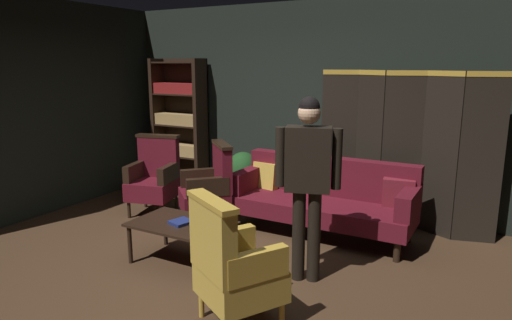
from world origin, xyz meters
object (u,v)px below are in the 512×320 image
(coffee_table, at_px, (182,227))
(armchair_gilt_accent, at_px, (233,266))
(armchair_wing_left, at_px, (154,177))
(book_navy_cloth, at_px, (181,222))
(bookshelf, at_px, (180,123))
(velvet_couch, at_px, (324,196))
(folding_screen, at_px, (403,148))
(armchair_wing_right, at_px, (209,188))
(potted_plant, at_px, (243,175))
(standing_figure, at_px, (308,173))

(coffee_table, bearing_deg, armchair_gilt_accent, -34.03)
(armchair_wing_left, height_order, book_navy_cloth, armchair_wing_left)
(armchair_wing_left, bearing_deg, book_navy_cloth, -39.76)
(bookshelf, height_order, book_navy_cloth, bookshelf)
(velvet_couch, distance_m, coffee_table, 1.75)
(bookshelf, distance_m, armchair_gilt_accent, 4.09)
(folding_screen, bearing_deg, coffee_table, -128.32)
(coffee_table, xyz_separation_m, armchair_wing_right, (-0.35, 0.99, 0.12))
(armchair_wing_left, relative_size, potted_plant, 1.36)
(velvet_couch, height_order, standing_figure, standing_figure)
(folding_screen, distance_m, bookshelf, 3.44)
(armchair_wing_right, distance_m, potted_plant, 0.96)
(folding_screen, distance_m, coffee_table, 2.78)
(armchair_gilt_accent, xyz_separation_m, armchair_wing_right, (-1.40, 1.70, 0.00))
(armchair_gilt_accent, distance_m, potted_plant, 3.04)
(folding_screen, height_order, armchair_wing_left, folding_screen)
(armchair_gilt_accent, bearing_deg, armchair_wing_left, 142.84)
(coffee_table, height_order, potted_plant, potted_plant)
(standing_figure, bearing_deg, bookshelf, 146.88)
(velvet_couch, xyz_separation_m, armchair_wing_right, (-1.30, -0.48, 0.04))
(armchair_wing_right, bearing_deg, armchair_gilt_accent, -50.56)
(armchair_wing_right, bearing_deg, bookshelf, 138.90)
(folding_screen, distance_m, armchair_wing_left, 3.21)
(velvet_couch, height_order, potted_plant, velvet_couch)
(armchair_wing_right, xyz_separation_m, standing_figure, (1.58, -0.72, 0.54))
(armchair_wing_left, distance_m, potted_plant, 1.23)
(velvet_couch, distance_m, armchair_gilt_accent, 2.18)
(bookshelf, xyz_separation_m, potted_plant, (1.31, -0.27, -0.62))
(bookshelf, height_order, armchair_wing_left, bookshelf)
(armchair_gilt_accent, height_order, book_navy_cloth, armchair_gilt_accent)
(armchair_wing_left, bearing_deg, coffee_table, -39.47)
(book_navy_cloth, bearing_deg, potted_plant, 103.01)
(velvet_couch, relative_size, armchair_gilt_accent, 2.04)
(bookshelf, relative_size, armchair_wing_right, 1.97)
(bookshelf, distance_m, standing_figure, 3.57)
(armchair_gilt_accent, distance_m, armchair_wing_right, 2.20)
(coffee_table, bearing_deg, book_navy_cloth, -64.07)
(folding_screen, xyz_separation_m, armchair_wing_right, (-2.03, -1.13, -0.50))
(armchair_wing_left, bearing_deg, armchair_gilt_accent, -37.16)
(bookshelf, distance_m, velvet_couch, 2.87)
(armchair_gilt_accent, xyz_separation_m, standing_figure, (0.19, 0.97, 0.54))
(potted_plant, bearing_deg, armchair_wing_left, -134.93)
(folding_screen, distance_m, velvet_couch, 1.12)
(folding_screen, relative_size, coffee_table, 2.14)
(bookshelf, xyz_separation_m, armchair_gilt_accent, (2.80, -2.92, -0.57))
(bookshelf, relative_size, velvet_couch, 0.97)
(armchair_wing_left, xyz_separation_m, armchair_wing_right, (0.96, -0.09, 0.00))
(armchair_gilt_accent, bearing_deg, velvet_couch, 92.65)
(armchair_wing_left, bearing_deg, armchair_wing_right, -5.27)
(velvet_couch, xyz_separation_m, standing_figure, (0.29, -1.21, 0.57))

